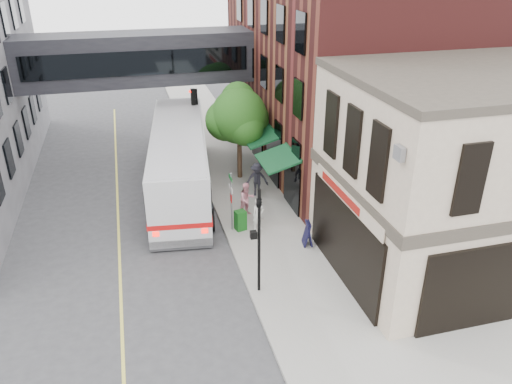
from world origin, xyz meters
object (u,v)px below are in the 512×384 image
pedestrian_b (247,199)px  bus (179,158)px  sandwich_board (308,233)px  pedestrian_a (258,214)px  newspaper_box (240,220)px  pedestrian_c (257,179)px

pedestrian_b → bus: bearing=107.1°
sandwich_board → pedestrian_a: bearing=143.5°
pedestrian_a → pedestrian_b: bearing=86.8°
pedestrian_b → newspaper_box: (-0.67, -1.37, -0.39)m
bus → newspaper_box: size_ratio=13.48×
bus → sandwich_board: (4.87, -7.62, -1.27)m
pedestrian_b → sandwich_board: bearing=-77.7°
newspaper_box → pedestrian_c: bearing=49.1°
pedestrian_b → pedestrian_c: pedestrian_c is taller
newspaper_box → sandwich_board: size_ratio=0.87×
pedestrian_b → sandwich_board: 4.05m
pedestrian_a → newspaper_box: pedestrian_a is taller
bus → sandwich_board: 9.13m
pedestrian_b → newspaper_box: bearing=-133.5°
bus → pedestrian_c: 4.53m
pedestrian_b → sandwich_board: pedestrian_b is taller
pedestrian_c → newspaper_box: (-1.77, -3.47, -0.45)m
pedestrian_a → pedestrian_b: pedestrian_b is taller
pedestrian_b → sandwich_board: size_ratio=1.55×
pedestrian_b → newspaper_box: pedestrian_b is taller
pedestrian_c → sandwich_board: size_ratio=1.65×
bus → pedestrian_a: size_ratio=8.24×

